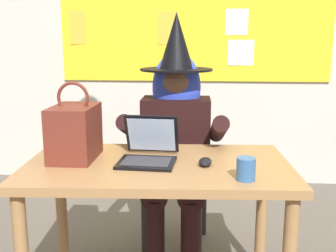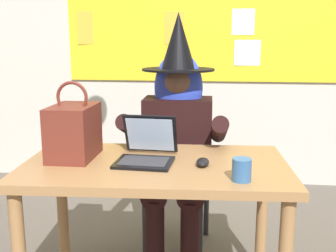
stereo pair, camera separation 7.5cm
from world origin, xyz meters
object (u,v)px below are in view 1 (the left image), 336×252
Objects in this scene: chair_at_desk at (178,167)px; computer_mouse at (205,162)px; laptop at (149,151)px; coffee_mug at (246,169)px; desk_main at (158,184)px; handbag at (75,132)px; person_costumed at (176,127)px.

chair_at_desk reaches higher than computer_mouse.
coffee_mug is (0.44, -0.24, -0.00)m from laptop.
laptop is 3.32× the size of coffee_mug.
laptop is at bearing 172.50° from computer_mouse.
laptop is at bearing 151.27° from coffee_mug.
desk_main is 12.31× the size of computer_mouse.
chair_at_desk is at bearing 109.98° from coffee_mug.
handbag is at bearing -178.54° from laptop.
handbag reaches higher than computer_mouse.
computer_mouse is (0.27, -0.05, -0.03)m from laptop.
chair_at_desk is 0.32m from person_costumed.
coffee_mug is at bearing -17.42° from handbag.
computer_mouse is (0.22, -0.02, 0.12)m from desk_main.
desk_main is 0.26m from computer_mouse.
person_costumed is at bearing 109.25° from computer_mouse.
chair_at_desk is at bearing 176.12° from person_costumed.
computer_mouse is at bearing 18.10° from chair_at_desk.
person_costumed reaches higher than computer_mouse.
coffee_mug is (0.80, -0.25, -0.09)m from handbag.
laptop is 0.50m from coffee_mug.
computer_mouse is 0.65m from handbag.
desk_main is at bearing -27.67° from laptop.
computer_mouse is at bearing -5.63° from handbag.
laptop is 3.03× the size of computer_mouse.
laptop reaches higher than desk_main.
person_costumed is 14.23× the size of computer_mouse.
desk_main is 0.86× the size of person_costumed.
laptop reaches higher than chair_at_desk.
person_costumed is at bearing 85.41° from desk_main.
chair_at_desk is at bearing 84.88° from laptop.
handbag is (-0.41, 0.04, 0.24)m from desk_main.
computer_mouse is 0.25m from coffee_mug.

